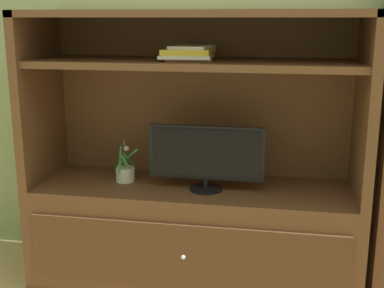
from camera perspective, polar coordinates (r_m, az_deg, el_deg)
painted_rear_wall at (r=3.02m, az=1.40°, el=12.62°), size 6.00×0.10×2.80m
media_console at (r=2.86m, az=0.21°, el=-6.45°), size 1.80×0.59×1.51m
tv_monitor at (r=2.70m, az=1.59°, el=-1.31°), size 0.62×0.18×0.35m
potted_plant at (r=2.91m, az=-7.46°, el=-3.27°), size 0.14×0.13×0.24m
magazine_stack at (r=2.69m, az=-0.28°, el=10.16°), size 0.28×0.35×0.08m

